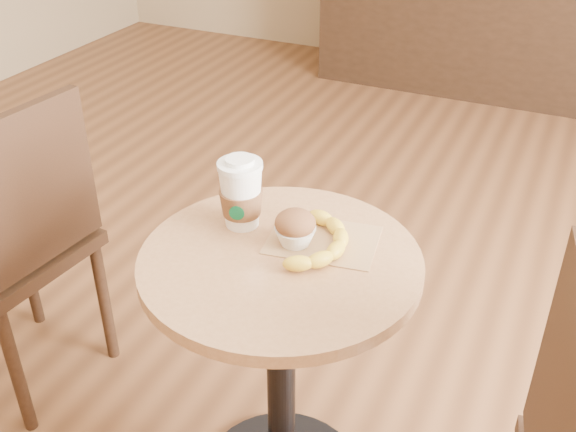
% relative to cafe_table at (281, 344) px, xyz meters
% --- Properties ---
extents(cafe_table, '(0.62, 0.62, 0.75)m').
position_rel_cafe_table_xyz_m(cafe_table, '(0.00, 0.00, 0.00)').
color(cafe_table, black).
rests_on(cafe_table, ground).
extents(chair_left, '(0.45, 0.45, 0.95)m').
position_rel_cafe_table_xyz_m(chair_left, '(-0.85, 0.04, 0.02)').
color(chair_left, '#301D11').
rests_on(chair_left, ground).
extents(service_counter, '(2.30, 0.65, 1.04)m').
position_rel_cafe_table_xyz_m(service_counter, '(-0.02, 3.25, 0.02)').
color(service_counter, black).
rests_on(service_counter, ground).
extents(kraft_bag, '(0.26, 0.21, 0.00)m').
position_rel_cafe_table_xyz_m(kraft_bag, '(0.06, 0.10, 0.25)').
color(kraft_bag, '#A67B50').
rests_on(kraft_bag, cafe_table).
extents(coffee_cup, '(0.10, 0.10, 0.17)m').
position_rel_cafe_table_xyz_m(coffee_cup, '(-0.14, 0.08, 0.33)').
color(coffee_cup, white).
rests_on(coffee_cup, cafe_table).
extents(muffin, '(0.09, 0.09, 0.08)m').
position_rel_cafe_table_xyz_m(muffin, '(0.01, 0.06, 0.29)').
color(muffin, silver).
rests_on(muffin, kraft_bag).
extents(banana, '(0.16, 0.26, 0.03)m').
position_rel_cafe_table_xyz_m(banana, '(0.07, 0.06, 0.27)').
color(banana, yellow).
rests_on(banana, kraft_bag).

